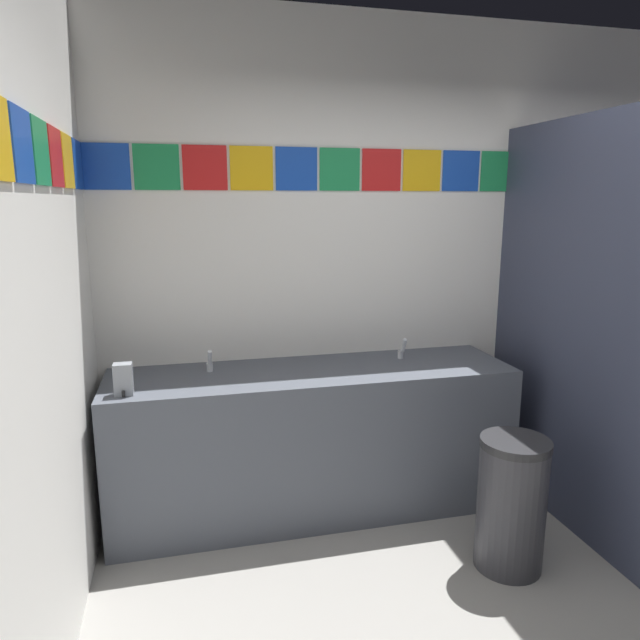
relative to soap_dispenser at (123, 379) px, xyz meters
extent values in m
cube|color=white|center=(1.76, 0.54, 0.50)|extent=(3.90, 0.08, 2.86)
cube|color=#1947B7|center=(-0.06, 0.49, 1.04)|extent=(0.24, 0.01, 0.24)
cube|color=#1E8C4C|center=(0.20, 0.49, 1.04)|extent=(0.24, 0.01, 0.24)
cube|color=red|center=(0.46, 0.49, 1.04)|extent=(0.24, 0.01, 0.24)
cube|color=yellow|center=(0.72, 0.49, 1.04)|extent=(0.24, 0.01, 0.24)
cube|color=#1947B7|center=(0.98, 0.49, 1.04)|extent=(0.24, 0.01, 0.24)
cube|color=#1E8C4C|center=(1.24, 0.49, 1.04)|extent=(0.24, 0.01, 0.24)
cube|color=red|center=(1.50, 0.49, 1.04)|extent=(0.24, 0.01, 0.24)
cube|color=yellow|center=(1.76, 0.49, 1.04)|extent=(0.24, 0.01, 0.24)
cube|color=#1947B7|center=(2.02, 0.49, 1.04)|extent=(0.24, 0.01, 0.24)
cube|color=#1E8C4C|center=(2.28, 0.49, 1.04)|extent=(0.24, 0.01, 0.24)
cube|color=red|center=(2.54, 0.49, 1.04)|extent=(0.24, 0.01, 0.24)
cube|color=yellow|center=(2.80, 0.49, 1.04)|extent=(0.24, 0.01, 0.24)
cube|color=#1947B7|center=(3.06, 0.49, 1.04)|extent=(0.24, 0.01, 0.24)
cube|color=#1E8C4C|center=(3.32, 0.49, 1.04)|extent=(0.24, 0.01, 0.24)
cube|color=#1947B7|center=(-0.18, -0.71, 1.04)|extent=(0.01, 0.24, 0.24)
cube|color=#1E8C4C|center=(-0.18, -0.44, 1.04)|extent=(0.01, 0.24, 0.24)
cube|color=red|center=(-0.18, -0.17, 1.04)|extent=(0.01, 0.24, 0.24)
cube|color=yellow|center=(-0.18, 0.09, 1.04)|extent=(0.01, 0.24, 0.24)
cube|color=#1947B7|center=(-0.18, 0.36, 1.04)|extent=(0.01, 0.24, 0.24)
cube|color=#4C515B|center=(1.01, 0.19, -0.51)|extent=(2.29, 0.62, 0.85)
cube|color=#4C515B|center=(1.01, 0.48, -0.12)|extent=(2.29, 0.03, 0.08)
cylinder|color=#E9E9C7|center=(0.43, 0.16, -0.13)|extent=(0.34, 0.34, 0.10)
cylinder|color=#E9E9C7|center=(1.58, 0.16, -0.13)|extent=(0.34, 0.34, 0.10)
cylinder|color=silver|center=(0.43, 0.30, -0.05)|extent=(0.04, 0.04, 0.05)
cylinder|color=silver|center=(0.43, 0.25, 0.02)|extent=(0.02, 0.06, 0.09)
cylinder|color=silver|center=(1.58, 0.30, -0.05)|extent=(0.04, 0.04, 0.05)
cylinder|color=silver|center=(1.58, 0.25, 0.02)|extent=(0.02, 0.06, 0.09)
cube|color=gray|center=(0.00, 0.00, 0.00)|extent=(0.09, 0.07, 0.16)
cylinder|color=black|center=(0.00, -0.04, -0.06)|extent=(0.02, 0.02, 0.03)
cube|color=#33384C|center=(2.36, -0.25, 0.18)|extent=(0.04, 1.50, 2.23)
cylinder|color=white|center=(2.92, 0.09, -0.73)|extent=(0.38, 0.38, 0.40)
torus|color=white|center=(2.92, 0.09, -0.52)|extent=(0.39, 0.39, 0.05)
cube|color=white|center=(2.92, 0.30, -0.36)|extent=(0.34, 0.17, 0.34)
cylinder|color=#333338|center=(1.83, -0.59, -0.61)|extent=(0.33, 0.33, 0.64)
cylinder|color=#262628|center=(1.83, -0.59, -0.28)|extent=(0.34, 0.34, 0.04)
camera|label=1|loc=(0.31, -2.84, 0.87)|focal=31.97mm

